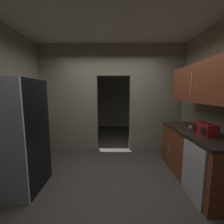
{
  "coord_description": "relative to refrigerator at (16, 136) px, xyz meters",
  "views": [
    {
      "loc": [
        0.06,
        -2.39,
        1.57
      ],
      "look_at": [
        0.04,
        0.6,
        1.17
      ],
      "focal_mm": 23.34,
      "sensor_mm": 36.0,
      "label": 1
    }
  ],
  "objects": [
    {
      "name": "ground",
      "position": [
        1.47,
        0.18,
        -0.89
      ],
      "size": [
        20.0,
        20.0,
        0.0
      ],
      "primitive_type": "plane",
      "color": "#47423D"
    },
    {
      "name": "kitchen_overhead_slab",
      "position": [
        1.47,
        0.64,
        1.95
      ],
      "size": [
        4.19,
        7.11,
        0.06
      ],
      "primitive_type": "cube",
      "color": "silver"
    },
    {
      "name": "boombox",
      "position": [
        2.99,
        0.07,
        0.11
      ],
      "size": [
        0.19,
        0.42,
        0.21
      ],
      "color": "maroon",
      "rests_on": "lower_cabinet_run"
    },
    {
      "name": "kitchen_partition",
      "position": [
        1.46,
        1.73,
        0.6
      ],
      "size": [
        3.79,
        0.12,
        2.81
      ],
      "color": "gray",
      "rests_on": "ground"
    },
    {
      "name": "dishwasher",
      "position": [
        2.69,
        -0.2,
        -0.47
      ],
      "size": [
        0.02,
        0.56,
        0.84
      ],
      "color": "#B7BABC",
      "rests_on": "ground"
    },
    {
      "name": "upper_cabinet_counterside",
      "position": [
        3.02,
        0.28,
        0.84
      ],
      "size": [
        0.36,
        1.56,
        0.65
      ],
      "color": "brown"
    },
    {
      "name": "refrigerator",
      "position": [
        0.0,
        0.0,
        0.0
      ],
      "size": [
        0.72,
        0.78,
        1.77
      ],
      "color": "black",
      "rests_on": "ground"
    },
    {
      "name": "adjoining_room_shell",
      "position": [
        1.47,
        3.67,
        0.52
      ],
      "size": [
        3.79,
        2.8,
        2.81
      ],
      "color": "gray",
      "rests_on": "ground"
    },
    {
      "name": "lower_cabinet_run",
      "position": [
        3.02,
        0.28,
        -0.44
      ],
      "size": [
        0.68,
        1.73,
        0.9
      ],
      "color": "brown",
      "rests_on": "ground"
    },
    {
      "name": "book_stack",
      "position": [
        2.99,
        0.38,
        0.04
      ],
      "size": [
        0.15,
        0.18,
        0.06
      ],
      "color": "black",
      "rests_on": "lower_cabinet_run"
    }
  ]
}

